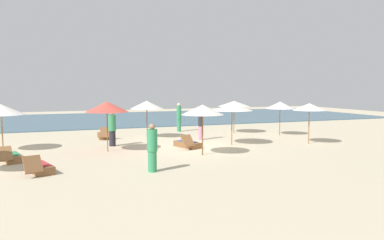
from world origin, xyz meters
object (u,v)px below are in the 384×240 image
(umbrella_1, at_px, (1,110))
(umbrella_3, at_px, (309,107))
(lounger_1, at_px, (11,157))
(umbrella_0, at_px, (234,104))
(person_3, at_px, (152,148))
(umbrella_2, at_px, (232,108))
(lounger_0, at_px, (187,144))
(umbrella_6, at_px, (107,107))
(lounger_2, at_px, (104,136))
(umbrella_5, at_px, (280,105))
(lounger_3, at_px, (39,168))
(umbrella_4, at_px, (147,105))
(person_0, at_px, (179,117))
(person_1, at_px, (112,128))
(umbrella_7, at_px, (203,110))
(person_2, at_px, (201,123))

(umbrella_1, xyz_separation_m, umbrella_3, (14.73, -3.21, 0.01))
(umbrella_3, height_order, lounger_1, umbrella_3)
(umbrella_0, distance_m, person_3, 11.75)
(umbrella_1, distance_m, umbrella_2, 11.01)
(lounger_0, distance_m, person_3, 5.40)
(umbrella_6, xyz_separation_m, lounger_2, (0.42, 4.46, -1.89))
(umbrella_5, bearing_deg, lounger_3, -157.46)
(umbrella_4, height_order, lounger_0, umbrella_4)
(umbrella_0, xyz_separation_m, lounger_0, (-4.76, -4.35, -1.71))
(lounger_2, relative_size, lounger_3, 0.95)
(person_0, bearing_deg, umbrella_3, -57.86)
(person_1, bearing_deg, umbrella_6, -106.63)
(umbrella_2, distance_m, lounger_0, 3.01)
(umbrella_3, relative_size, umbrella_4, 0.98)
(umbrella_5, relative_size, person_3, 1.21)
(umbrella_2, relative_size, lounger_2, 1.25)
(umbrella_5, xyz_separation_m, person_0, (-5.17, 3.98, -0.86))
(umbrella_1, relative_size, umbrella_3, 1.03)
(lounger_3, bearing_deg, umbrella_3, 9.53)
(umbrella_0, height_order, umbrella_3, umbrella_3)
(umbrella_4, bearing_deg, lounger_0, -76.03)
(umbrella_7, bearing_deg, umbrella_4, 98.74)
(umbrella_7, height_order, person_0, umbrella_7)
(person_2, bearing_deg, lounger_3, -146.46)
(umbrella_4, height_order, umbrella_5, umbrella_4)
(umbrella_0, relative_size, umbrella_3, 0.97)
(umbrella_0, relative_size, person_2, 1.15)
(lounger_2, bearing_deg, umbrella_3, -30.65)
(umbrella_4, bearing_deg, umbrella_5, -12.03)
(lounger_3, bearing_deg, umbrella_4, 52.32)
(umbrella_1, height_order, person_0, umbrella_1)
(umbrella_1, relative_size, umbrella_4, 1.00)
(person_0, distance_m, person_1, 6.84)
(lounger_3, distance_m, person_3, 3.98)
(umbrella_0, relative_size, umbrella_6, 0.89)
(lounger_3, bearing_deg, umbrella_2, 19.93)
(umbrella_3, bearing_deg, lounger_1, 178.65)
(person_1, xyz_separation_m, person_2, (4.97, 0.46, 0.04))
(umbrella_3, xyz_separation_m, person_2, (-4.77, 3.29, -1.00))
(umbrella_2, height_order, lounger_2, umbrella_2)
(lounger_3, relative_size, person_3, 1.05)
(umbrella_5, bearing_deg, umbrella_1, -179.15)
(umbrella_6, relative_size, umbrella_7, 1.04)
(umbrella_3, xyz_separation_m, umbrella_6, (-10.18, 1.33, 0.13))
(umbrella_1, distance_m, person_0, 10.96)
(lounger_1, bearing_deg, umbrella_1, 101.66)
(umbrella_5, height_order, lounger_2, umbrella_5)
(lounger_3, bearing_deg, person_2, 33.54)
(person_0, bearing_deg, lounger_1, -143.26)
(person_0, height_order, person_1, person_0)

